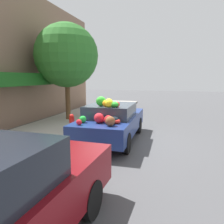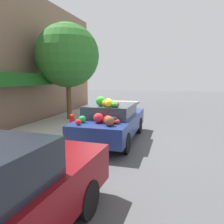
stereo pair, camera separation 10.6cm
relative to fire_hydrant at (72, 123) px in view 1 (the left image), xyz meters
name	(u,v)px [view 1 (the left image)]	position (x,y,z in m)	size (l,w,h in m)	color
ground_plane	(111,140)	(-0.26, -1.70, -0.48)	(60.00, 60.00, 0.00)	#4C4C4F
sidewalk_curb	(47,133)	(-0.26, 1.00, -0.41)	(24.00, 3.20, 0.14)	#9E998E
street_tree	(66,56)	(2.34, 1.38, 2.84)	(3.14, 3.14, 4.76)	brown
fire_hydrant	(72,123)	(0.00, 0.00, 0.00)	(0.20, 0.20, 0.70)	red
art_car	(112,121)	(-0.32, -1.73, 0.24)	(4.17, 1.83, 1.64)	navy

